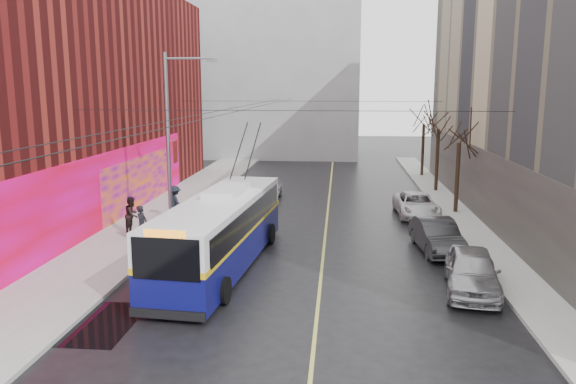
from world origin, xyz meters
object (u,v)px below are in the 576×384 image
at_px(parked_car_b, 437,236).
at_px(pedestrian_a, 142,225).
at_px(following_car, 267,189).
at_px(tree_near, 460,129).
at_px(tree_far, 424,115).
at_px(parked_car_a, 472,271).
at_px(tree_mid, 439,118).
at_px(pedestrian_b, 132,215).
at_px(parked_car_c, 416,205).
at_px(trolleybus, 221,231).
at_px(streetlight_pole, 171,139).
at_px(pedestrian_c, 175,202).

height_order(parked_car_b, pedestrian_a, pedestrian_a).
height_order(parked_car_b, following_car, parked_car_b).
xyz_separation_m(tree_near, tree_far, (0.00, 14.00, 0.17)).
distance_m(tree_near, parked_car_a, 13.81).
height_order(tree_mid, pedestrian_b, tree_mid).
xyz_separation_m(parked_car_b, pedestrian_a, (-13.56, -0.40, 0.31)).
bearing_deg(tree_mid, parked_car_c, -107.06).
bearing_deg(parked_car_a, tree_near, 89.68).
height_order(following_car, pedestrian_b, pedestrian_b).
distance_m(trolleybus, parked_car_a, 9.87).
bearing_deg(tree_mid, trolleybus, -122.83).
distance_m(parked_car_b, parked_car_c, 7.18).
height_order(parked_car_a, pedestrian_a, pedestrian_a).
distance_m(tree_far, trolleybus, 27.85).
relative_size(trolleybus, following_car, 3.07).
xyz_separation_m(tree_far, trolleybus, (-11.64, -25.05, -3.58)).
distance_m(tree_near, parked_car_c, 4.98).
distance_m(tree_far, parked_car_c, 15.62).
bearing_deg(tree_mid, pedestrian_b, -141.72).
xyz_separation_m(streetlight_pole, trolleybus, (3.49, -5.05, -3.29)).
bearing_deg(pedestrian_b, parked_car_a, -107.70).
bearing_deg(pedestrian_c, trolleybus, 157.71).
bearing_deg(tree_mid, following_car, -162.93).
bearing_deg(tree_far, parked_car_c, -99.17).
xyz_separation_m(following_car, pedestrian_c, (-4.25, -6.82, 0.42)).
distance_m(tree_far, parked_car_b, 22.52).
distance_m(parked_car_b, pedestrian_c, 14.20).
distance_m(streetlight_pole, pedestrian_c, 4.64).
bearing_deg(parked_car_b, trolleybus, -167.74).
xyz_separation_m(parked_car_a, pedestrian_b, (-15.13, 6.49, 0.29)).
bearing_deg(pedestrian_a, parked_car_a, -101.99).
xyz_separation_m(streetlight_pole, parked_car_b, (12.73, -1.95, -4.11)).
distance_m(tree_near, trolleybus, 16.41).
distance_m(trolleybus, pedestrian_b, 7.13).
relative_size(parked_car_b, following_car, 1.15).
bearing_deg(trolleybus, parked_car_c, 52.85).
bearing_deg(trolleybus, tree_mid, 62.05).
height_order(tree_mid, trolleybus, tree_mid).
bearing_deg(following_car, pedestrian_a, -107.24).
bearing_deg(trolleybus, pedestrian_b, 145.30).
xyz_separation_m(tree_mid, tree_far, (0.00, 7.00, -0.11)).
distance_m(streetlight_pole, parked_car_a, 15.43).
bearing_deg(pedestrian_b, trolleybus, -124.05).
xyz_separation_m(tree_far, parked_car_c, (-2.39, -14.78, -4.47)).
distance_m(trolleybus, pedestrian_a, 5.12).
xyz_separation_m(tree_near, parked_car_c, (-2.39, -0.78, -4.31)).
height_order(trolleybus, pedestrian_a, trolleybus).
distance_m(tree_mid, parked_car_c, 9.34).
height_order(parked_car_a, pedestrian_b, pedestrian_b).
distance_m(tree_far, following_car, 16.31).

